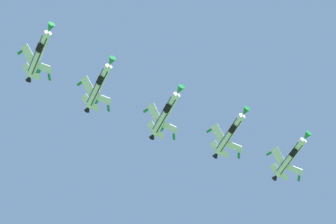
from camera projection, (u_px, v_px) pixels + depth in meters
The scene contains 5 objects.
fighter_jet_lead at pixel (291, 157), 151.66m from camera, with size 8.71×15.97×6.25m.
fighter_jet_left_wing at pixel (230, 133), 147.92m from camera, with size 8.75×15.97×6.20m.
fighter_jet_right_wing at pixel (166, 113), 142.21m from camera, with size 8.31×15.97×6.76m.
fighter_jet_left_outer at pixel (99, 85), 142.51m from camera, with size 8.88×15.97×6.03m.
fighter_jet_right_outer at pixel (40, 53), 138.04m from camera, with size 8.97×15.97×5.89m.
Camera 1 is at (-5.40, -7.48, 1.66)m, focal length 66.78 mm.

